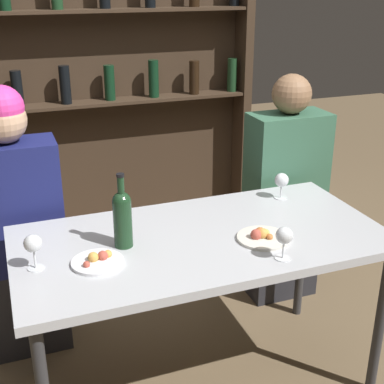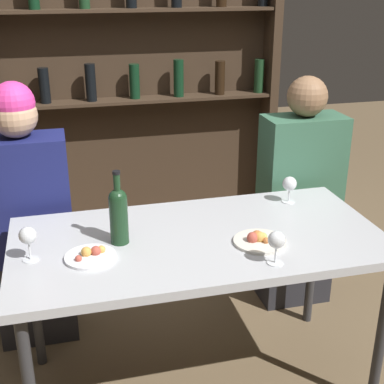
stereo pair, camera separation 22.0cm
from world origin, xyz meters
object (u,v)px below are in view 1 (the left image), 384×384
wine_glass_1 (33,245)px  seated_person_right (284,197)px  food_plate_0 (262,236)px  wine_glass_2 (284,237)px  wine_glass_0 (282,181)px  food_plate_1 (98,261)px  wine_bottle (122,216)px  seated_person_left (18,231)px

wine_glass_1 → seated_person_right: size_ratio=0.11×
wine_glass_1 → food_plate_0: 0.88m
wine_glass_2 → wine_glass_0: bearing=61.6°
wine_glass_1 → food_plate_1: size_ratio=0.70×
wine_glass_0 → wine_glass_2: 0.59m
wine_glass_2 → food_plate_0: size_ratio=0.61×
wine_glass_2 → food_plate_0: wine_glass_2 is taller
wine_glass_1 → food_plate_1: (0.22, -0.04, -0.09)m
wine_glass_0 → wine_glass_2: size_ratio=0.96×
wine_bottle → food_plate_1: wine_bottle is taller
wine_bottle → seated_person_left: 0.68m
wine_glass_1 → wine_glass_2: size_ratio=1.04×
wine_glass_2 → seated_person_right: size_ratio=0.10×
wine_bottle → wine_glass_2: (0.53, -0.31, -0.04)m
wine_glass_0 → wine_glass_1: size_ratio=0.93×
wine_glass_1 → seated_person_left: bearing=93.7°
wine_bottle → seated_person_right: seated_person_right is taller
wine_bottle → wine_glass_1: (-0.34, -0.06, -0.03)m
wine_glass_1 → food_plate_1: 0.24m
food_plate_0 → seated_person_right: size_ratio=0.17×
food_plate_1 → seated_person_right: seated_person_right is taller
seated_person_left → seated_person_right: 1.39m
wine_bottle → wine_glass_2: bearing=-30.2°
wine_bottle → food_plate_1: 0.20m
food_plate_1 → seated_person_left: (-0.25, 0.62, -0.12)m
seated_person_right → seated_person_left: bearing=-180.0°
wine_bottle → wine_glass_0: 0.84m
wine_glass_0 → wine_glass_2: bearing=-118.4°
wine_bottle → food_plate_1: bearing=-140.5°
wine_glass_2 → wine_bottle: bearing=149.8°
seated_person_left → food_plate_0: bearing=-36.0°
wine_glass_0 → seated_person_right: size_ratio=0.10×
wine_bottle → food_plate_0: (0.53, -0.14, -0.11)m
wine_glass_2 → seated_person_right: (0.49, 0.82, -0.24)m
wine_glass_2 → seated_person_right: 0.99m
food_plate_0 → food_plate_1: bearing=176.5°
wine_glass_1 → seated_person_right: bearing=23.1°
wine_glass_0 → seated_person_right: bearing=56.0°
wine_bottle → wine_glass_1: size_ratio=2.23×
wine_glass_0 → food_plate_1: bearing=-161.5°
wine_glass_1 → seated_person_left: (-0.04, 0.58, -0.21)m
wine_bottle → wine_glass_2: 0.61m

